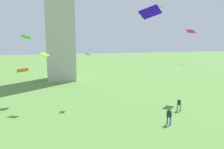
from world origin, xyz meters
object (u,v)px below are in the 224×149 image
at_px(person_2, 179,104).
at_px(kite_flying_1, 88,54).
at_px(person_1, 169,116).
at_px(kite_flying_2, 23,70).
at_px(kite_flying_7, 26,37).
at_px(kite_flying_0, 191,31).
at_px(kite_flying_5, 181,65).
at_px(kite_flying_3, 150,12).
at_px(kite_flying_4, 157,8).
at_px(kite_flying_6, 45,55).

distance_m(person_2, kite_flying_1, 14.26).
bearing_deg(person_1, person_2, 112.57).
relative_size(kite_flying_2, kite_flying_7, 1.58).
distance_m(kite_flying_0, kite_flying_5, 5.89).
bearing_deg(kite_flying_5, kite_flying_3, -91.63).
bearing_deg(kite_flying_4, kite_flying_1, -5.09).
xyz_separation_m(kite_flying_2, kite_flying_4, (14.42, -13.41, 7.60)).
xyz_separation_m(person_1, kite_flying_2, (-16.87, 12.26, 3.94)).
bearing_deg(kite_flying_7, kite_flying_2, 106.12).
xyz_separation_m(person_1, kite_flying_6, (-13.60, 9.86, 6.33)).
height_order(person_1, person_2, person_1).
relative_size(person_2, kite_flying_1, 1.82).
bearing_deg(kite_flying_3, kite_flying_0, 90.41).
height_order(kite_flying_1, kite_flying_2, kite_flying_1).
bearing_deg(kite_flying_0, person_2, -173.88).
distance_m(kite_flying_4, kite_flying_7, 15.20).
bearing_deg(kite_flying_6, person_1, 2.46).
xyz_separation_m(kite_flying_4, kite_flying_5, (8.37, 9.32, -7.03)).
xyz_separation_m(kite_flying_4, kite_flying_7, (-12.95, 7.42, -2.85)).
relative_size(person_2, kite_flying_7, 1.60).
height_order(kite_flying_2, kite_flying_5, kite_flying_5).
xyz_separation_m(kite_flying_0, kite_flying_1, (-16.16, 0.13, -3.26)).
relative_size(person_2, kite_flying_4, 1.52).
relative_size(person_1, kite_flying_3, 0.93).
relative_size(kite_flying_1, kite_flying_4, 0.83).
distance_m(kite_flying_6, kite_flying_7, 4.66).
height_order(person_2, kite_flying_2, kite_flying_2).
distance_m(person_2, kite_flying_3, 15.55).
bearing_deg(kite_flying_4, kite_flying_7, 30.19).
bearing_deg(person_1, kite_flying_5, 117.85).
bearing_deg(kite_flying_2, person_1, 131.91).
height_order(person_1, kite_flying_4, kite_flying_4).
bearing_deg(person_1, kite_flying_6, -152.13).
distance_m(person_2, kite_flying_7, 20.98).
distance_m(kite_flying_5, kite_flying_6, 19.68).
bearing_deg(kite_flying_2, kite_flying_1, 155.03).
distance_m(kite_flying_4, kite_flying_5, 14.37).
bearing_deg(kite_flying_5, kite_flying_0, 74.77).
height_order(kite_flying_1, kite_flying_4, kite_flying_4).
xyz_separation_m(kite_flying_0, kite_flying_4, (-10.91, -11.19, 2.05)).
bearing_deg(kite_flying_1, kite_flying_4, 33.04).
xyz_separation_m(person_1, kite_flying_5, (5.92, 8.17, 4.51)).
bearing_deg(person_2, kite_flying_1, 1.56).
bearing_deg(person_2, person_1, 78.94).
relative_size(kite_flying_3, kite_flying_6, 1.38).
bearing_deg(kite_flying_1, kite_flying_7, -55.06).
relative_size(kite_flying_2, kite_flying_5, 1.73).
distance_m(kite_flying_1, kite_flying_5, 13.88).
distance_m(kite_flying_1, kite_flying_4, 13.56).
relative_size(kite_flying_0, kite_flying_7, 1.86).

